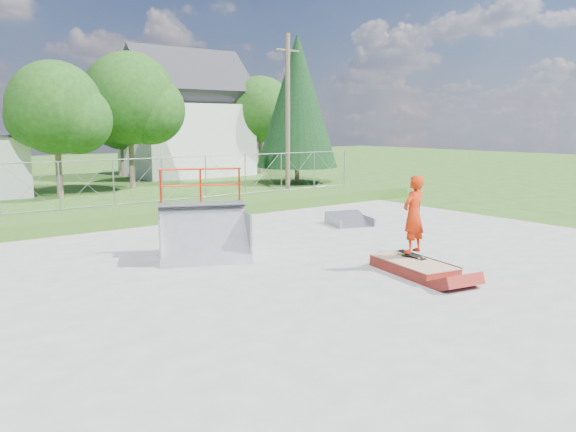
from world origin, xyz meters
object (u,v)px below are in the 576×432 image
grind_box (413,267)px  flat_bank_ramp (350,220)px  skater (413,217)px  quarter_pipe (204,216)px

grind_box → flat_bank_ramp: flat_bank_ramp is taller
grind_box → flat_bank_ramp: (3.34, 5.80, 0.05)m
grind_box → skater: size_ratio=1.22×
skater → grind_box: bearing=38.6°
flat_bank_ramp → skater: skater is taller
grind_box → quarter_pipe: 5.62m
flat_bank_ramp → skater: (-3.05, -5.51, 1.13)m
quarter_pipe → skater: size_ratio=1.24×
flat_bank_ramp → quarter_pipe: bearing=-150.5°
grind_box → flat_bank_ramp: 6.69m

